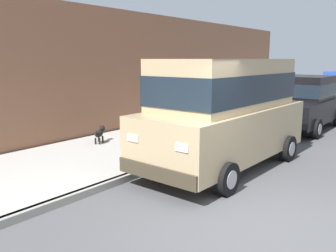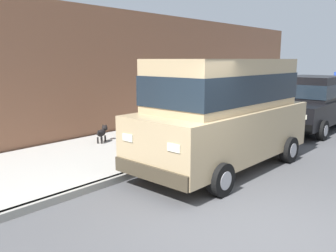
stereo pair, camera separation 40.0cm
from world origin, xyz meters
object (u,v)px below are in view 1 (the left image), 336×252
at_px(car_black_sedan, 304,102).
at_px(fire_hydrant, 210,127).
at_px(dog_black, 100,133).
at_px(car_tan_van, 225,109).

distance_m(car_black_sedan, fire_hydrant, 4.31).
xyz_separation_m(car_black_sedan, fire_hydrant, (-1.45, -4.03, -0.51)).
bearing_deg(dog_black, fire_hydrant, 48.52).
xyz_separation_m(car_tan_van, dog_black, (-3.75, -0.56, -0.97)).
bearing_deg(dog_black, car_tan_van, 8.54).
bearing_deg(fire_hydrant, dog_black, -131.48).
bearing_deg(car_tan_van, dog_black, -171.46).
bearing_deg(car_tan_van, car_black_sedan, 91.16).
height_order(car_tan_van, fire_hydrant, car_tan_van).
height_order(car_black_sedan, dog_black, car_black_sedan).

